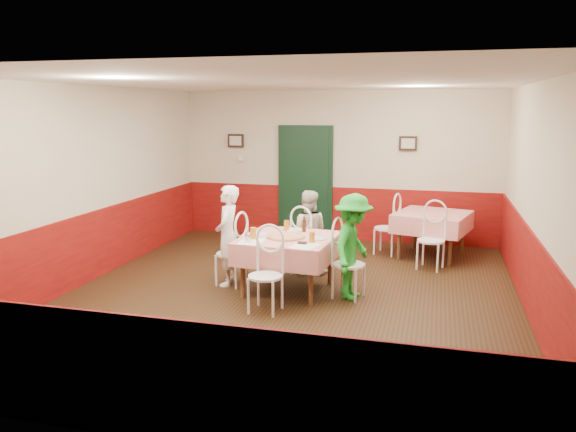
% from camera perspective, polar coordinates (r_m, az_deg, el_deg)
% --- Properties ---
extents(floor, '(7.00, 7.00, 0.00)m').
position_cam_1_polar(floor, '(7.59, 0.14, -8.15)').
color(floor, black).
rests_on(floor, ground).
extents(ceiling, '(7.00, 7.00, 0.00)m').
position_cam_1_polar(ceiling, '(7.18, 0.16, 13.48)').
color(ceiling, white).
rests_on(ceiling, back_wall).
extents(back_wall, '(6.00, 0.10, 2.80)m').
position_cam_1_polar(back_wall, '(10.65, 5.00, 5.07)').
color(back_wall, beige).
rests_on(back_wall, ground).
extents(front_wall, '(6.00, 0.10, 2.80)m').
position_cam_1_polar(front_wall, '(4.04, -12.71, -4.86)').
color(front_wall, beige).
rests_on(front_wall, ground).
extents(left_wall, '(0.10, 7.00, 2.80)m').
position_cam_1_polar(left_wall, '(8.52, -19.77, 3.00)').
color(left_wall, beige).
rests_on(left_wall, ground).
extents(right_wall, '(0.10, 7.00, 2.80)m').
position_cam_1_polar(right_wall, '(7.11, 24.21, 1.22)').
color(right_wall, beige).
rests_on(right_wall, ground).
extents(wainscot_back, '(6.00, 0.03, 1.00)m').
position_cam_1_polar(wainscot_back, '(10.76, 4.90, 0.29)').
color(wainscot_back, maroon).
rests_on(wainscot_back, ground).
extents(wainscot_front, '(6.00, 0.03, 1.00)m').
position_cam_1_polar(wainscot_front, '(4.38, -12.11, -16.21)').
color(wainscot_front, maroon).
rests_on(wainscot_front, ground).
extents(wainscot_left, '(0.03, 7.00, 1.00)m').
position_cam_1_polar(wainscot_left, '(8.68, -19.31, -2.89)').
color(wainscot_left, maroon).
rests_on(wainscot_left, ground).
extents(wainscot_right, '(0.03, 7.00, 1.00)m').
position_cam_1_polar(wainscot_right, '(7.30, 23.54, -5.75)').
color(wainscot_right, maroon).
rests_on(wainscot_right, ground).
extents(door, '(0.96, 0.06, 2.10)m').
position_cam_1_polar(door, '(10.76, 1.77, 3.29)').
color(door, black).
rests_on(door, ground).
extents(picture_left, '(0.32, 0.03, 0.26)m').
position_cam_1_polar(picture_left, '(11.09, -5.33, 7.63)').
color(picture_left, black).
rests_on(picture_left, back_wall).
extents(picture_right, '(0.32, 0.03, 0.26)m').
position_cam_1_polar(picture_right, '(10.42, 12.10, 7.22)').
color(picture_right, black).
rests_on(picture_right, back_wall).
extents(thermostat, '(0.10, 0.03, 0.10)m').
position_cam_1_polar(thermostat, '(11.08, -4.81, 5.82)').
color(thermostat, white).
rests_on(thermostat, back_wall).
extents(main_table, '(1.30, 1.30, 0.77)m').
position_cam_1_polar(main_table, '(7.70, 0.00, -4.94)').
color(main_table, red).
rests_on(main_table, ground).
extents(second_table, '(1.37, 1.37, 0.77)m').
position_cam_1_polar(second_table, '(9.74, 14.37, -1.90)').
color(second_table, red).
rests_on(second_table, ground).
extents(chair_left, '(0.48, 0.48, 0.90)m').
position_cam_1_polar(chair_left, '(7.99, -5.78, -3.85)').
color(chair_left, white).
rests_on(chair_left, ground).
extents(chair_right, '(0.50, 0.50, 0.90)m').
position_cam_1_polar(chair_right, '(7.46, 6.21, -4.94)').
color(chair_right, white).
rests_on(chair_right, ground).
extents(chair_far, '(0.52, 0.52, 0.90)m').
position_cam_1_polar(chair_far, '(8.46, 1.89, -2.96)').
color(chair_far, white).
rests_on(chair_far, ground).
extents(chair_near, '(0.45, 0.45, 0.90)m').
position_cam_1_polar(chair_near, '(6.92, -2.32, -6.16)').
color(chair_near, white).
rests_on(chair_near, ground).
extents(chair_second_a, '(0.51, 0.51, 0.90)m').
position_cam_1_polar(chair_second_a, '(9.76, 9.99, -1.24)').
color(chair_second_a, white).
rests_on(chair_second_a, ground).
extents(chair_second_b, '(0.51, 0.51, 0.90)m').
position_cam_1_polar(chair_second_b, '(9.00, 14.32, -2.46)').
color(chair_second_b, white).
rests_on(chair_second_b, ground).
extents(pizza, '(0.52, 0.52, 0.03)m').
position_cam_1_polar(pizza, '(7.56, -0.23, -2.10)').
color(pizza, '#B74723').
rests_on(pizza, main_table).
extents(plate_left, '(0.27, 0.27, 0.01)m').
position_cam_1_polar(plate_left, '(7.73, -3.04, -1.88)').
color(plate_left, white).
rests_on(plate_left, main_table).
extents(plate_right, '(0.27, 0.27, 0.01)m').
position_cam_1_polar(plate_right, '(7.50, 2.97, -2.29)').
color(plate_right, white).
rests_on(plate_right, main_table).
extents(plate_far, '(0.27, 0.27, 0.01)m').
position_cam_1_polar(plate_far, '(8.00, 0.82, -1.43)').
color(plate_far, white).
rests_on(plate_far, main_table).
extents(glass_a, '(0.09, 0.09, 0.16)m').
position_cam_1_polar(glass_a, '(7.49, -3.56, -1.76)').
color(glass_a, '#BF7219').
rests_on(glass_a, main_table).
extents(glass_b, '(0.08, 0.08, 0.14)m').
position_cam_1_polar(glass_b, '(7.28, 2.44, -2.19)').
color(glass_b, '#BF7219').
rests_on(glass_b, main_table).
extents(glass_c, '(0.08, 0.08, 0.14)m').
position_cam_1_polar(glass_c, '(8.02, -0.15, -0.95)').
color(glass_c, '#BF7219').
rests_on(glass_c, main_table).
extents(beer_bottle, '(0.06, 0.06, 0.20)m').
position_cam_1_polar(beer_bottle, '(7.90, 1.64, -0.91)').
color(beer_bottle, '#381C0A').
rests_on(beer_bottle, main_table).
extents(shaker_a, '(0.04, 0.04, 0.09)m').
position_cam_1_polar(shaker_a, '(7.35, -4.23, -2.28)').
color(shaker_a, silver).
rests_on(shaker_a, main_table).
extents(shaker_b, '(0.04, 0.04, 0.09)m').
position_cam_1_polar(shaker_b, '(7.30, -3.93, -2.37)').
color(shaker_b, silver).
rests_on(shaker_b, main_table).
extents(shaker_c, '(0.04, 0.04, 0.09)m').
position_cam_1_polar(shaker_c, '(7.46, -4.25, -2.08)').
color(shaker_c, '#B23319').
rests_on(shaker_c, main_table).
extents(menu_left, '(0.33, 0.42, 0.00)m').
position_cam_1_polar(menu_left, '(7.36, -3.74, -2.60)').
color(menu_left, white).
rests_on(menu_left, main_table).
extents(menu_right, '(0.40, 0.47, 0.00)m').
position_cam_1_polar(menu_right, '(7.12, 1.73, -3.04)').
color(menu_right, white).
rests_on(menu_right, main_table).
extents(wallet, '(0.12, 0.10, 0.02)m').
position_cam_1_polar(wallet, '(7.23, 1.47, -2.75)').
color(wallet, black).
rests_on(wallet, main_table).
extents(diner_left, '(0.39, 0.55, 1.42)m').
position_cam_1_polar(diner_left, '(7.95, -6.15, -1.99)').
color(diner_left, gray).
rests_on(diner_left, ground).
extents(diner_far, '(0.67, 0.56, 1.27)m').
position_cam_1_polar(diner_far, '(8.47, 2.00, -1.65)').
color(diner_far, gray).
rests_on(diner_far, ground).
extents(diner_right, '(0.65, 0.97, 1.40)m').
position_cam_1_polar(diner_right, '(7.38, 6.62, -3.11)').
color(diner_right, gray).
rests_on(diner_right, ground).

